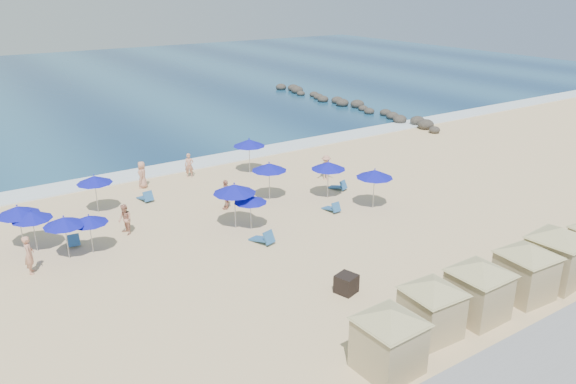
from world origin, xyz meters
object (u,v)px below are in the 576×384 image
object	(u,v)px
cabana_1	(432,301)
umbrella_4	(94,180)
beachgoer_0	(29,255)
beachgoer_2	(226,194)
cabana_2	(479,282)
umbrella_3	(89,219)
beachgoer_5	(189,165)
beachgoer_4	(142,175)
cabana_3	(527,264)
umbrella_7	(269,167)
umbrella_9	(328,165)
umbrella_1	(64,221)
umbrella_10	(375,174)
cabana_0	(389,332)
umbrella_5	(234,189)
cabana_4	(558,248)
umbrella_6	(250,199)
rock_jetty	(348,104)
trash_bin	(346,284)
beachgoer_3	(326,168)
beachgoer_1	(125,220)
umbrella_2	(32,215)
umbrella_0	(18,211)
umbrella_8	(249,143)

from	to	relation	value
cabana_1	umbrella_4	size ratio (longest dim) A/B	1.75
beachgoer_0	beachgoer_2	xyz separation A→B (m)	(11.22, 1.97, -0.03)
cabana_2	umbrella_3	size ratio (longest dim) A/B	2.08
umbrella_3	beachgoer_5	xyz separation A→B (m)	(8.88, 8.04, -0.97)
cabana_1	beachgoer_4	distance (m)	22.20
cabana_3	umbrella_7	world-z (taller)	cabana_3
umbrella_9	beachgoer_2	size ratio (longest dim) A/B	1.35
umbrella_1	umbrella_10	xyz separation A→B (m)	(16.74, -3.34, 0.19)
beachgoer_0	umbrella_4	bearing A→B (deg)	-26.81
cabana_0	umbrella_5	bearing A→B (deg)	83.99
cabana_4	umbrella_9	xyz separation A→B (m)	(-1.99, 14.00, 0.44)
beachgoer_0	cabana_1	bearing A→B (deg)	-126.68
cabana_3	umbrella_3	xyz separation A→B (m)	(-14.13, 14.43, 0.25)
umbrella_6	beachgoer_0	world-z (taller)	umbrella_6
rock_jetty	trash_bin	world-z (taller)	rock_jetty
beachgoer_2	umbrella_5	bearing A→B (deg)	24.59
beachgoer_4	umbrella_3	bearing A→B (deg)	-6.63
umbrella_6	beachgoer_2	bearing A→B (deg)	85.06
cabana_0	umbrella_4	size ratio (longest dim) A/B	1.82
umbrella_10	beachgoer_3	bearing A→B (deg)	82.06
cabana_2	umbrella_4	size ratio (longest dim) A/B	1.86
rock_jetty	cabana_0	xyz separation A→B (m)	(-26.84, -34.74, 1.16)
beachgoer_0	umbrella_6	bearing A→B (deg)	-84.68
rock_jetty	umbrella_6	world-z (taller)	umbrella_6
trash_bin	umbrella_1	world-z (taller)	umbrella_1
umbrella_10	beachgoer_1	xyz separation A→B (m)	(-13.49, 4.55, -1.32)
trash_bin	beachgoer_5	size ratio (longest dim) A/B	0.49
umbrella_4	beachgoer_5	distance (m)	7.77
beachgoer_0	beachgoer_2	world-z (taller)	beachgoer_0
umbrella_3	umbrella_7	world-z (taller)	umbrella_7
cabana_1	beachgoer_4	size ratio (longest dim) A/B	2.30
cabana_0	cabana_1	distance (m)	2.86
cabana_2	umbrella_2	distance (m)	20.99
umbrella_3	umbrella_7	distance (m)	11.28
umbrella_10	beachgoer_2	distance (m)	8.83
cabana_3	umbrella_0	xyz separation A→B (m)	(-16.89, 16.88, 0.51)
trash_bin	cabana_4	distance (m)	9.52
cabana_4	trash_bin	bearing A→B (deg)	151.69
umbrella_3	umbrella_8	size ratio (longest dim) A/B	0.82
umbrella_2	umbrella_3	xyz separation A→B (m)	(2.27, -1.77, -0.13)
trash_bin	umbrella_2	world-z (taller)	umbrella_2
cabana_0	umbrella_9	bearing A→B (deg)	59.54
cabana_0	cabana_3	xyz separation A→B (m)	(8.19, 0.36, 0.03)
umbrella_1	beachgoer_3	bearing A→B (deg)	7.56
umbrella_2	umbrella_4	xyz separation A→B (m)	(4.03, 3.42, 0.09)
trash_bin	umbrella_2	bearing A→B (deg)	115.07
cabana_1	umbrella_7	xyz separation A→B (m)	(2.47, 15.47, 0.66)
beachgoer_3	beachgoer_5	xyz separation A→B (m)	(-7.51, 5.66, -0.02)
cabana_0	umbrella_6	xyz separation A→B (m)	(2.04, 12.87, 0.25)
cabana_1	trash_bin	bearing A→B (deg)	98.90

